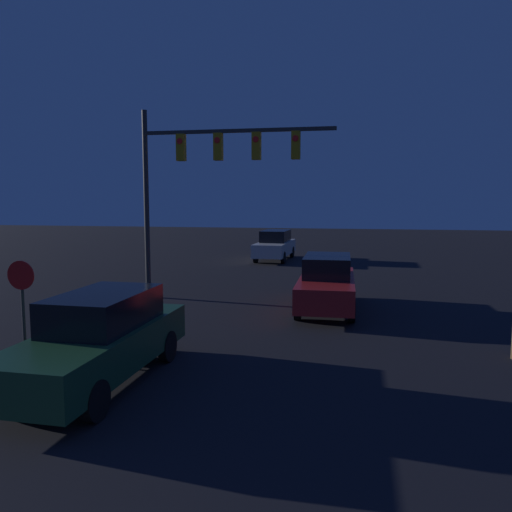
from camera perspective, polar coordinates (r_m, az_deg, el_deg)
car_near at (r=9.96m, az=-17.40°, el=-8.95°), size 1.77×4.83×1.70m
car_mid at (r=15.83m, az=8.10°, el=-3.04°), size 1.77×4.83×1.70m
car_far at (r=28.64m, az=2.18°, el=1.25°), size 1.86×4.86×1.70m
traffic_signal_mast at (r=17.24m, az=-5.99°, el=10.22°), size 6.62×0.30×6.51m
stop_sign at (r=12.10m, az=-25.19°, el=-3.60°), size 0.64×0.07×2.13m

